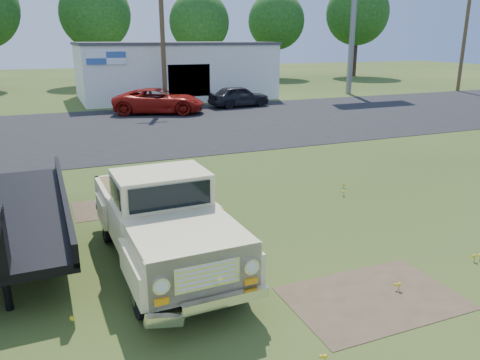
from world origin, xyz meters
name	(u,v)px	position (x,y,z in m)	size (l,w,h in m)	color
ground	(231,246)	(0.00, 0.00, 0.00)	(140.00, 140.00, 0.00)	#2B4817
asphalt_lot	(122,129)	(0.00, 15.00, 0.00)	(90.00, 14.00, 0.02)	black
dirt_patch_a	(373,298)	(1.50, -3.00, 0.00)	(3.00, 2.00, 0.01)	brown
dirt_patch_b	(116,207)	(-2.00, 3.50, 0.00)	(2.20, 1.60, 0.01)	brown
commercial_building	(174,70)	(6.00, 26.99, 2.10)	(14.20, 8.20, 4.15)	silver
utility_pole_mid	(162,35)	(4.00, 22.00, 4.60)	(1.60, 0.30, 9.00)	#4B3723
utility_pole_east	(465,36)	(30.00, 22.00, 4.60)	(1.60, 0.30, 9.00)	#4B3723
treeline_d	(95,14)	(2.00, 40.50, 6.62)	(6.72, 6.72, 10.00)	#342117
treeline_e	(199,22)	(12.00, 39.00, 5.98)	(6.08, 6.08, 9.04)	#342117
treeline_f	(276,21)	(22.00, 41.50, 6.30)	(6.40, 6.40, 9.52)	#342117
treeline_g	(358,13)	(32.00, 40.00, 7.25)	(7.36, 7.36, 10.95)	#342117
vintage_pickup_truck	(163,219)	(-1.57, -0.30, 0.98)	(2.10, 5.40, 1.96)	beige
flatbed_trailer	(9,207)	(-4.43, 1.73, 0.96)	(2.34, 7.02, 1.91)	black
red_pickup	(159,101)	(2.97, 19.40, 0.76)	(2.51, 5.44, 1.51)	maroon
dark_sedan	(239,96)	(8.58, 20.25, 0.70)	(1.64, 4.09, 1.39)	black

